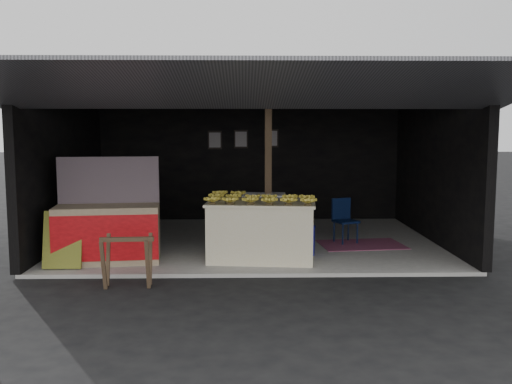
{
  "coord_description": "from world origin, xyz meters",
  "views": [
    {
      "loc": [
        -0.13,
        -8.24,
        2.25
      ],
      "look_at": [
        0.07,
        1.54,
        1.1
      ],
      "focal_mm": 40.0,
      "sensor_mm": 36.0,
      "label": 1
    }
  ],
  "objects_px": {
    "white_crate": "(261,221)",
    "plastic_chair": "(344,217)",
    "banana_table": "(261,230)",
    "neighbor_stall": "(108,231)",
    "sawhorse": "(127,256)",
    "water_barrel": "(305,241)"
  },
  "relations": [
    {
      "from": "banana_table",
      "to": "plastic_chair",
      "type": "distance_m",
      "value": 2.08
    },
    {
      "from": "plastic_chair",
      "to": "white_crate",
      "type": "bearing_deg",
      "value": 174.79
    },
    {
      "from": "white_crate",
      "to": "sawhorse",
      "type": "xyz_separation_m",
      "value": [
        -1.91,
        -2.3,
        -0.09
      ]
    },
    {
      "from": "neighbor_stall",
      "to": "water_barrel",
      "type": "bearing_deg",
      "value": 1.24
    },
    {
      "from": "white_crate",
      "to": "sawhorse",
      "type": "height_order",
      "value": "white_crate"
    },
    {
      "from": "white_crate",
      "to": "banana_table",
      "type": "bearing_deg",
      "value": -87.72
    },
    {
      "from": "banana_table",
      "to": "plastic_chair",
      "type": "relative_size",
      "value": 2.22
    },
    {
      "from": "plastic_chair",
      "to": "neighbor_stall",
      "type": "bearing_deg",
      "value": 178.2
    },
    {
      "from": "water_barrel",
      "to": "plastic_chair",
      "type": "distance_m",
      "value": 1.35
    },
    {
      "from": "banana_table",
      "to": "neighbor_stall",
      "type": "relative_size",
      "value": 1.09
    },
    {
      "from": "neighbor_stall",
      "to": "white_crate",
      "type": "bearing_deg",
      "value": 15.67
    },
    {
      "from": "banana_table",
      "to": "water_barrel",
      "type": "distance_m",
      "value": 0.85
    },
    {
      "from": "sawhorse",
      "to": "plastic_chair",
      "type": "distance_m",
      "value": 4.44
    },
    {
      "from": "banana_table",
      "to": "sawhorse",
      "type": "distance_m",
      "value": 2.37
    },
    {
      "from": "banana_table",
      "to": "water_barrel",
      "type": "relative_size",
      "value": 3.93
    },
    {
      "from": "plastic_chair",
      "to": "banana_table",
      "type": "bearing_deg",
      "value": -161.18
    },
    {
      "from": "white_crate",
      "to": "plastic_chair",
      "type": "distance_m",
      "value": 1.63
    },
    {
      "from": "sawhorse",
      "to": "plastic_chair",
      "type": "bearing_deg",
      "value": 35.08
    },
    {
      "from": "neighbor_stall",
      "to": "sawhorse",
      "type": "distance_m",
      "value": 1.42
    },
    {
      "from": "neighbor_stall",
      "to": "water_barrel",
      "type": "distance_m",
      "value": 3.26
    },
    {
      "from": "banana_table",
      "to": "water_barrel",
      "type": "xyz_separation_m",
      "value": [
        0.76,
        0.31,
        -0.25
      ]
    },
    {
      "from": "white_crate",
      "to": "plastic_chair",
      "type": "bearing_deg",
      "value": 19.63
    }
  ]
}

